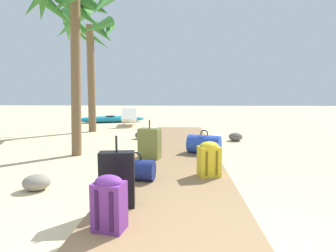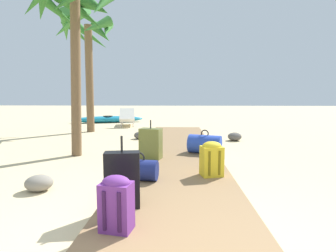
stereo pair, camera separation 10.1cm
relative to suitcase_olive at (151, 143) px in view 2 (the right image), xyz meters
name	(u,v)px [view 2 (the right image)]	position (x,y,z in m)	size (l,w,h in m)	color
ground_plane	(177,162)	(0.49, 0.08, -0.37)	(60.00, 60.00, 0.00)	#D1BA8C
boardwalk	(177,151)	(0.49, 0.92, -0.33)	(1.66, 8.46, 0.08)	olive
suitcase_olive	(151,143)	(0.00, 0.00, 0.00)	(0.45, 0.33, 0.73)	olive
duffel_bag_blue	(205,144)	(1.07, 0.50, -0.10)	(0.75, 0.58, 0.49)	#2847B7
backpack_purple	(116,202)	(-0.02, -2.71, -0.03)	(0.30, 0.25, 0.50)	#6B2D84
duffel_bag_navy	(139,170)	(-0.03, -1.30, -0.14)	(0.54, 0.35, 0.40)	navy
backpack_yellow	(212,158)	(1.01, -1.06, -0.02)	(0.35, 0.31, 0.52)	gold
suitcase_black	(122,180)	(-0.07, -2.21, 0.01)	(0.39, 0.21, 0.77)	black
palm_tree_near_left	(72,9)	(-1.65, 0.62, 2.65)	(2.13, 2.15, 3.74)	brown
palm_tree_far_left	(87,38)	(-2.65, 4.36, 2.87)	(2.04, 2.28, 4.10)	brown
lounge_chair	(127,118)	(-1.63, 6.13, -0.04)	(0.85, 1.63, 0.77)	white
kayak	(108,119)	(-2.85, 7.56, -0.21)	(3.40, 1.67, 0.32)	teal
rock_left_mid	(139,135)	(-0.63, 2.77, -0.26)	(0.33, 0.31, 0.21)	#5B5651
rock_left_far	(39,183)	(-1.33, -1.57, -0.26)	(0.36, 0.31, 0.22)	gray
rock_right_far	(235,137)	(2.12, 2.58, -0.25)	(0.39, 0.38, 0.23)	#5B5651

